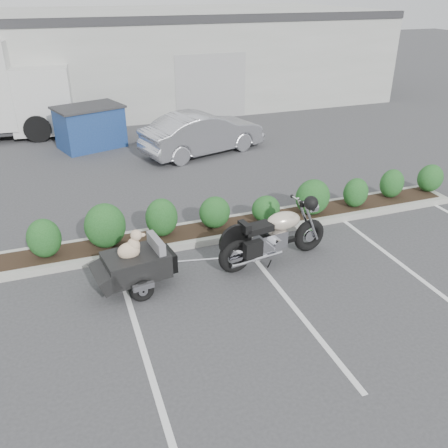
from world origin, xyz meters
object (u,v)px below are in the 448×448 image
object	(u,v)px
motorcycle	(274,236)
dumpster	(90,127)
sedan	(203,133)
pet_trailer	(135,264)

from	to	relation	value
motorcycle	dumpster	distance (m)	9.40
sedan	dumpster	xyz separation A→B (m)	(-3.42, 1.91, 0.04)
motorcycle	pet_trailer	world-z (taller)	motorcycle
motorcycle	sedan	world-z (taller)	motorcycle
pet_trailer	sedan	size ratio (longest dim) A/B	0.49
motorcycle	sedan	distance (m)	7.14
motorcycle	sedan	xyz separation A→B (m)	(0.76, 7.10, 0.11)
motorcycle	sedan	bearing A→B (deg)	75.77
sedan	dumpster	distance (m)	3.92
motorcycle	dumpster	bearing A→B (deg)	98.34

